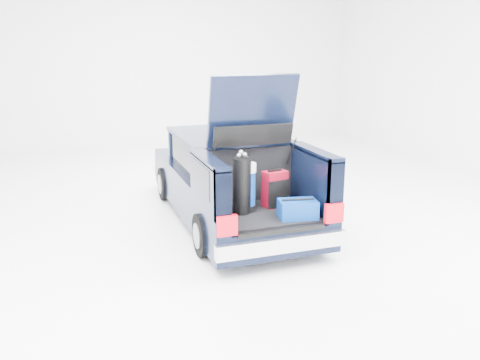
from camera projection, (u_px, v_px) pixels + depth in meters
name	position (u px, v px, depth m)	size (l,w,h in m)	color
ground	(230.00, 219.00, 8.60)	(14.00, 14.00, 0.00)	white
car	(228.00, 179.00, 8.52)	(1.87, 4.65, 2.47)	black
red_suitcase	(275.00, 189.00, 7.27)	(0.37, 0.28, 0.55)	maroon
black_golf_bag	(242.00, 186.00, 6.94)	(0.24, 0.26, 0.87)	black
blue_golf_bag	(248.00, 187.00, 7.05)	(0.31, 0.31, 0.78)	black
blue_duffel	(298.00, 209.00, 6.83)	(0.56, 0.41, 0.27)	navy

